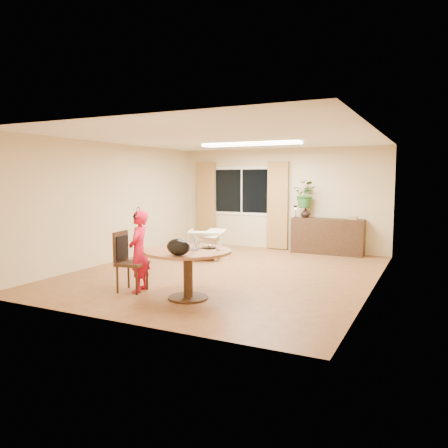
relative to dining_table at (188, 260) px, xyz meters
name	(u,v)px	position (x,y,z in m)	size (l,w,h in m)	color
floor	(226,273)	(-0.29, 1.91, -0.60)	(6.50, 6.50, 0.00)	brown
ceiling	(226,138)	(-0.29, 1.91, 2.00)	(6.50, 6.50, 0.00)	white
wall_back	(281,199)	(-0.29, 5.16, 0.70)	(5.50, 5.50, 0.00)	tan
wall_left	(114,203)	(-3.04, 1.91, 0.70)	(6.50, 6.50, 0.00)	tan
wall_right	(376,211)	(2.46, 1.91, 0.70)	(6.50, 6.50, 0.00)	tan
window	(242,191)	(-1.39, 5.15, 0.90)	(1.70, 0.03, 1.30)	white
curtain_left	(206,203)	(-2.44, 5.07, 0.55)	(0.55, 0.08, 2.25)	brown
curtain_right	(278,205)	(-0.34, 5.07, 0.55)	(0.55, 0.08, 2.25)	brown
ceiling_panel	(251,144)	(-0.29, 3.11, 1.97)	(2.20, 0.35, 0.05)	white
dining_table	(188,260)	(0.00, 0.00, 0.00)	(1.33, 1.33, 0.76)	brown
dining_chair	(132,262)	(-1.04, -0.03, -0.10)	(0.47, 0.43, 0.98)	black
child	(139,251)	(-0.94, 0.04, 0.06)	(0.32, 0.48, 1.32)	red
laptop	(185,241)	(-0.05, 0.02, 0.28)	(0.37, 0.25, 0.25)	#B7B7BC
tumbler	(201,245)	(0.10, 0.23, 0.21)	(0.07, 0.07, 0.11)	white
wine_glass	(218,244)	(0.42, 0.17, 0.26)	(0.07, 0.07, 0.19)	white
pot_lid	(209,247)	(0.23, 0.26, 0.18)	(0.23, 0.23, 0.04)	white
handbag	(178,247)	(0.13, -0.48, 0.28)	(0.36, 0.21, 0.24)	black
armchair	(205,244)	(-1.37, 3.04, -0.26)	(0.72, 0.74, 0.68)	beige
throw	(213,230)	(-1.11, 2.94, 0.09)	(0.45, 0.55, 0.03)	beige
sideboard	(327,236)	(1.00, 4.92, -0.16)	(1.73, 0.42, 0.87)	black
vase	(305,213)	(0.44, 4.92, 0.39)	(0.24, 0.24, 0.25)	black
bouquet	(306,194)	(0.43, 4.92, 0.85)	(0.59, 0.51, 0.66)	#2F6225
book_stack	(353,218)	(1.58, 4.92, 0.31)	(0.20, 0.15, 0.08)	#92714A
desk_lamp	(295,211)	(0.20, 4.87, 0.43)	(0.13, 0.13, 0.32)	black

